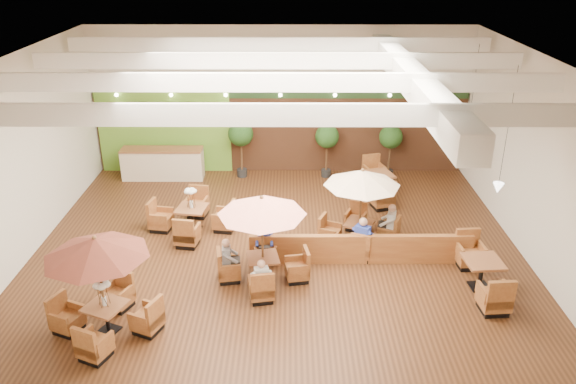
{
  "coord_description": "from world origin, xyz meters",
  "views": [
    {
      "loc": [
        0.35,
        -14.43,
        8.21
      ],
      "look_at": [
        0.3,
        0.5,
        1.5
      ],
      "focal_mm": 35.0,
      "sensor_mm": 36.0,
      "label": 1
    }
  ],
  "objects_px": {
    "topiary_1": "(327,138)",
    "diner_1": "(264,239)",
    "table_5": "(378,184)",
    "topiary_0": "(241,136)",
    "table_0": "(99,268)",
    "diner_0": "(261,275)",
    "service_counter": "(163,164)",
    "table_2": "(361,193)",
    "diner_2": "(228,255)",
    "booth_divider": "(361,249)",
    "diner_4": "(390,220)",
    "table_3": "(192,217)",
    "topiary_2": "(391,139)",
    "table_1": "(262,223)",
    "diner_3": "(363,234)",
    "table_4": "(481,274)"
  },
  "relations": [
    {
      "from": "service_counter",
      "to": "table_3",
      "type": "distance_m",
      "value": 4.5
    },
    {
      "from": "topiary_2",
      "to": "diner_4",
      "type": "height_order",
      "value": "topiary_2"
    },
    {
      "from": "table_0",
      "to": "table_3",
      "type": "xyz_separation_m",
      "value": [
        1.16,
        4.94,
        -1.27
      ]
    },
    {
      "from": "table_5",
      "to": "diner_1",
      "type": "bearing_deg",
      "value": -146.4
    },
    {
      "from": "topiary_1",
      "to": "diner_0",
      "type": "xyz_separation_m",
      "value": [
        -2.07,
        -8.04,
        -0.8
      ]
    },
    {
      "from": "table_4",
      "to": "table_1",
      "type": "bearing_deg",
      "value": 172.31
    },
    {
      "from": "diner_3",
      "to": "table_1",
      "type": "bearing_deg",
      "value": -124.95
    },
    {
      "from": "table_2",
      "to": "topiary_0",
      "type": "distance_m",
      "value": 6.44
    },
    {
      "from": "table_1",
      "to": "table_2",
      "type": "xyz_separation_m",
      "value": [
        2.74,
        1.99,
        -0.05
      ]
    },
    {
      "from": "diner_4",
      "to": "diner_2",
      "type": "bearing_deg",
      "value": 128.5
    },
    {
      "from": "service_counter",
      "to": "table_5",
      "type": "relative_size",
      "value": 1.02
    },
    {
      "from": "table_1",
      "to": "diner_0",
      "type": "distance_m",
      "value": 1.31
    },
    {
      "from": "table_4",
      "to": "table_5",
      "type": "relative_size",
      "value": 0.94
    },
    {
      "from": "service_counter",
      "to": "table_2",
      "type": "height_order",
      "value": "table_2"
    },
    {
      "from": "table_0",
      "to": "diner_1",
      "type": "relative_size",
      "value": 3.64
    },
    {
      "from": "table_4",
      "to": "topiary_1",
      "type": "distance_m",
      "value": 8.34
    },
    {
      "from": "diner_2",
      "to": "topiary_0",
      "type": "bearing_deg",
      "value": 176.99
    },
    {
      "from": "table_5",
      "to": "table_0",
      "type": "bearing_deg",
      "value": -150.36
    },
    {
      "from": "topiary_0",
      "to": "diner_1",
      "type": "xyz_separation_m",
      "value": [
        1.12,
        -6.25,
        -0.88
      ]
    },
    {
      "from": "table_5",
      "to": "topiary_0",
      "type": "height_order",
      "value": "topiary_0"
    },
    {
      "from": "table_5",
      "to": "topiary_1",
      "type": "xyz_separation_m",
      "value": [
        -1.71,
        1.69,
        1.12
      ]
    },
    {
      "from": "table_0",
      "to": "diner_4",
      "type": "height_order",
      "value": "table_0"
    },
    {
      "from": "topiary_2",
      "to": "diner_3",
      "type": "xyz_separation_m",
      "value": [
        -1.69,
        -6.02,
        -0.73
      ]
    },
    {
      "from": "topiary_0",
      "to": "diner_4",
      "type": "relative_size",
      "value": 2.65
    },
    {
      "from": "topiary_2",
      "to": "diner_2",
      "type": "height_order",
      "value": "topiary_2"
    },
    {
      "from": "topiary_2",
      "to": "diner_4",
      "type": "xyz_separation_m",
      "value": [
        -0.82,
        -5.15,
        -0.74
      ]
    },
    {
      "from": "booth_divider",
      "to": "diner_4",
      "type": "height_order",
      "value": "diner_4"
    },
    {
      "from": "booth_divider",
      "to": "topiary_1",
      "type": "height_order",
      "value": "topiary_1"
    },
    {
      "from": "topiary_1",
      "to": "diner_0",
      "type": "relative_size",
      "value": 2.87
    },
    {
      "from": "topiary_1",
      "to": "diner_1",
      "type": "bearing_deg",
      "value": -108.35
    },
    {
      "from": "diner_0",
      "to": "table_0",
      "type": "bearing_deg",
      "value": -173.04
    },
    {
      "from": "table_2",
      "to": "topiary_2",
      "type": "bearing_deg",
      "value": 95.25
    },
    {
      "from": "table_1",
      "to": "diner_3",
      "type": "height_order",
      "value": "table_1"
    },
    {
      "from": "topiary_1",
      "to": "diner_0",
      "type": "distance_m",
      "value": 8.34
    },
    {
      "from": "topiary_1",
      "to": "topiary_2",
      "type": "height_order",
      "value": "topiary_1"
    },
    {
      "from": "table_2",
      "to": "table_5",
      "type": "height_order",
      "value": "table_2"
    },
    {
      "from": "service_counter",
      "to": "table_2",
      "type": "bearing_deg",
      "value": -36.08
    },
    {
      "from": "table_0",
      "to": "topiary_1",
      "type": "height_order",
      "value": "table_0"
    },
    {
      "from": "booth_divider",
      "to": "table_2",
      "type": "distance_m",
      "value": 1.64
    },
    {
      "from": "diner_4",
      "to": "booth_divider",
      "type": "bearing_deg",
      "value": 153.98
    },
    {
      "from": "table_2",
      "to": "diner_0",
      "type": "bearing_deg",
      "value": -110.12
    },
    {
      "from": "booth_divider",
      "to": "table_3",
      "type": "xyz_separation_m",
      "value": [
        -4.96,
        1.91,
        0.0
      ]
    },
    {
      "from": "table_1",
      "to": "topiary_2",
      "type": "xyz_separation_m",
      "value": [
        4.43,
        7.15,
        -0.18
      ]
    },
    {
      "from": "table_0",
      "to": "diner_0",
      "type": "xyz_separation_m",
      "value": [
        3.46,
        1.24,
        -0.97
      ]
    },
    {
      "from": "service_counter",
      "to": "table_5",
      "type": "bearing_deg",
      "value": -10.8
    },
    {
      "from": "diner_3",
      "to": "topiary_0",
      "type": "bearing_deg",
      "value": 155.42
    },
    {
      "from": "table_4",
      "to": "diner_1",
      "type": "height_order",
      "value": "diner_1"
    },
    {
      "from": "topiary_2",
      "to": "booth_divider",
      "type": "bearing_deg",
      "value": -105.76
    },
    {
      "from": "table_2",
      "to": "topiary_1",
      "type": "relative_size",
      "value": 1.21
    },
    {
      "from": "booth_divider",
      "to": "diner_0",
      "type": "distance_m",
      "value": 3.22
    }
  ]
}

